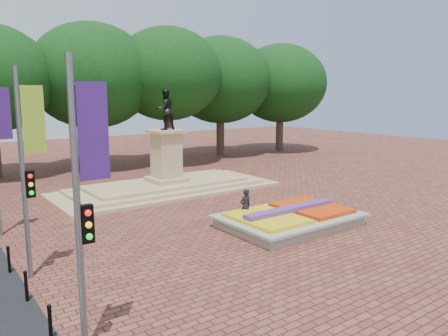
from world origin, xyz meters
TOP-DOWN VIEW (x-y plane):
  - ground at (0.00, 0.00)m, footprint 90.00×90.00m
  - flower_bed at (1.03, -2.00)m, footprint 6.30×4.30m
  - monument at (0.00, 8.00)m, footprint 14.00×6.00m
  - tree_row_back at (2.33, 18.00)m, footprint 44.80×8.80m
  - banner_poles at (-10.08, -1.31)m, footprint 0.88×11.17m
  - bollard_row at (-10.70, -1.50)m, footprint 0.12×13.12m
  - pedestrian at (-0.41, -0.44)m, footprint 0.61×0.40m

SIDE VIEW (x-z plane):
  - ground at x=0.00m, z-range 0.00..0.00m
  - flower_bed at x=1.03m, z-range -0.08..0.83m
  - bollard_row at x=-10.70m, z-range 0.04..1.02m
  - pedestrian at x=-0.41m, z-range 0.00..1.67m
  - monument at x=0.00m, z-range -2.32..4.09m
  - banner_poles at x=-10.08m, z-range 0.38..7.38m
  - tree_row_back at x=2.33m, z-range 1.46..11.89m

